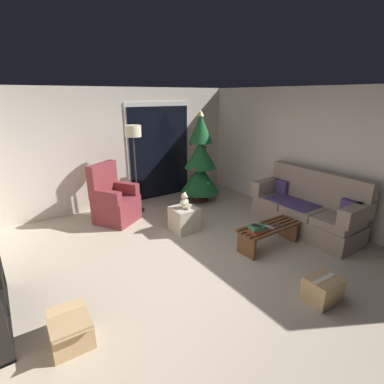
{
  "coord_description": "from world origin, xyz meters",
  "views": [
    {
      "loc": [
        -2.1,
        -2.97,
        2.35
      ],
      "look_at": [
        0.4,
        0.7,
        0.85
      ],
      "focal_mm": 27.12,
      "sensor_mm": 36.0,
      "label": 1
    }
  ],
  "objects_px": {
    "remote_graphite": "(279,225)",
    "floor_lamp": "(133,140)",
    "armchair": "(114,201)",
    "cardboard_box_open_near_shelf": "(71,333)",
    "coffee_table": "(269,233)",
    "couch": "(307,209)",
    "christmas_tree": "(200,163)",
    "cell_phone": "(257,225)",
    "teddy_bear_chestnut_by_tree": "(183,206)",
    "ottoman": "(184,219)",
    "remote_silver": "(269,227)",
    "cardboard_box_taped_mid_floor": "(322,289)",
    "book_stack": "(257,229)",
    "teddy_bear_cream": "(185,202)"
  },
  "relations": [
    {
      "from": "book_stack",
      "to": "armchair",
      "type": "bearing_deg",
      "value": 119.03
    },
    {
      "from": "remote_silver",
      "to": "book_stack",
      "type": "xyz_separation_m",
      "value": [
        -0.28,
        0.01,
        0.04
      ]
    },
    {
      "from": "couch",
      "to": "book_stack",
      "type": "relative_size",
      "value": 7.7
    },
    {
      "from": "coffee_table",
      "to": "ottoman",
      "type": "xyz_separation_m",
      "value": [
        -0.8,
        1.26,
        -0.03
      ]
    },
    {
      "from": "armchair",
      "to": "remote_graphite",
      "type": "bearing_deg",
      "value": -54.09
    },
    {
      "from": "remote_silver",
      "to": "cardboard_box_taped_mid_floor",
      "type": "height_order",
      "value": "remote_silver"
    },
    {
      "from": "cardboard_box_open_near_shelf",
      "to": "cardboard_box_taped_mid_floor",
      "type": "height_order",
      "value": "cardboard_box_open_near_shelf"
    },
    {
      "from": "armchair",
      "to": "ottoman",
      "type": "bearing_deg",
      "value": -51.64
    },
    {
      "from": "armchair",
      "to": "teddy_bear_chestnut_by_tree",
      "type": "xyz_separation_m",
      "value": [
        1.34,
        -0.37,
        -0.28
      ]
    },
    {
      "from": "christmas_tree",
      "to": "cell_phone",
      "type": "bearing_deg",
      "value": -106.12
    },
    {
      "from": "armchair",
      "to": "cardboard_box_taped_mid_floor",
      "type": "xyz_separation_m",
      "value": [
        1.23,
        -3.63,
        -0.25
      ]
    },
    {
      "from": "couch",
      "to": "remote_silver",
      "type": "bearing_deg",
      "value": -174.88
    },
    {
      "from": "teddy_bear_chestnut_by_tree",
      "to": "cardboard_box_open_near_shelf",
      "type": "distance_m",
      "value": 3.57
    },
    {
      "from": "christmas_tree",
      "to": "teddy_bear_cream",
      "type": "distance_m",
      "value": 1.64
    },
    {
      "from": "cell_phone",
      "to": "floor_lamp",
      "type": "relative_size",
      "value": 0.08
    },
    {
      "from": "remote_graphite",
      "to": "floor_lamp",
      "type": "relative_size",
      "value": 0.09
    },
    {
      "from": "remote_graphite",
      "to": "teddy_bear_cream",
      "type": "relative_size",
      "value": 0.55
    },
    {
      "from": "coffee_table",
      "to": "teddy_bear_cream",
      "type": "distance_m",
      "value": 1.52
    },
    {
      "from": "remote_silver",
      "to": "remote_graphite",
      "type": "bearing_deg",
      "value": -22.3
    },
    {
      "from": "remote_silver",
      "to": "floor_lamp",
      "type": "xyz_separation_m",
      "value": [
        -1.04,
        2.67,
        1.12
      ]
    },
    {
      "from": "cardboard_box_open_near_shelf",
      "to": "armchair",
      "type": "bearing_deg",
      "value": 61.98
    },
    {
      "from": "remote_silver",
      "to": "christmas_tree",
      "type": "height_order",
      "value": "christmas_tree"
    },
    {
      "from": "cell_phone",
      "to": "cardboard_box_open_near_shelf",
      "type": "distance_m",
      "value": 2.77
    },
    {
      "from": "floor_lamp",
      "to": "teddy_bear_chestnut_by_tree",
      "type": "distance_m",
      "value": 1.69
    },
    {
      "from": "floor_lamp",
      "to": "teddy_bear_chestnut_by_tree",
      "type": "height_order",
      "value": "floor_lamp"
    },
    {
      "from": "cell_phone",
      "to": "teddy_bear_chestnut_by_tree",
      "type": "relative_size",
      "value": 0.5
    },
    {
      "from": "ottoman",
      "to": "cardboard_box_open_near_shelf",
      "type": "xyz_separation_m",
      "value": [
        -2.29,
        -1.53,
        -0.08
      ]
    },
    {
      "from": "ottoman",
      "to": "teddy_bear_chestnut_by_tree",
      "type": "xyz_separation_m",
      "value": [
        0.45,
        0.75,
        -0.1
      ]
    },
    {
      "from": "remote_silver",
      "to": "christmas_tree",
      "type": "distance_m",
      "value": 2.51
    },
    {
      "from": "remote_graphite",
      "to": "couch",
      "type": "bearing_deg",
      "value": 169.82
    },
    {
      "from": "coffee_table",
      "to": "cardboard_box_open_near_shelf",
      "type": "relative_size",
      "value": 2.14
    },
    {
      "from": "armchair",
      "to": "teddy_bear_chestnut_by_tree",
      "type": "relative_size",
      "value": 3.96
    },
    {
      "from": "book_stack",
      "to": "armchair",
      "type": "relative_size",
      "value": 0.22
    },
    {
      "from": "couch",
      "to": "cell_phone",
      "type": "bearing_deg",
      "value": -176.07
    },
    {
      "from": "cardboard_box_open_near_shelf",
      "to": "floor_lamp",
      "type": "bearing_deg",
      "value": 55.38
    },
    {
      "from": "coffee_table",
      "to": "armchair",
      "type": "height_order",
      "value": "armchair"
    },
    {
      "from": "remote_graphite",
      "to": "cardboard_box_open_near_shelf",
      "type": "distance_m",
      "value": 3.21
    },
    {
      "from": "remote_graphite",
      "to": "cardboard_box_open_near_shelf",
      "type": "bearing_deg",
      "value": -15.67
    },
    {
      "from": "coffee_table",
      "to": "remote_silver",
      "type": "height_order",
      "value": "remote_silver"
    },
    {
      "from": "remote_graphite",
      "to": "teddy_bear_cream",
      "type": "bearing_deg",
      "value": -74.96
    },
    {
      "from": "book_stack",
      "to": "floor_lamp",
      "type": "height_order",
      "value": "floor_lamp"
    },
    {
      "from": "remote_graphite",
      "to": "teddy_bear_chestnut_by_tree",
      "type": "bearing_deg",
      "value": -96.57
    },
    {
      "from": "floor_lamp",
      "to": "armchair",
      "type": "bearing_deg",
      "value": -158.18
    },
    {
      "from": "couch",
      "to": "remote_graphite",
      "type": "distance_m",
      "value": 0.95
    },
    {
      "from": "armchair",
      "to": "cardboard_box_taped_mid_floor",
      "type": "relative_size",
      "value": 2.72
    },
    {
      "from": "teddy_bear_chestnut_by_tree",
      "to": "ottoman",
      "type": "bearing_deg",
      "value": -120.91
    },
    {
      "from": "coffee_table",
      "to": "cardboard_box_open_near_shelf",
      "type": "height_order",
      "value": "coffee_table"
    },
    {
      "from": "book_stack",
      "to": "ottoman",
      "type": "relative_size",
      "value": 0.57
    },
    {
      "from": "remote_graphite",
      "to": "book_stack",
      "type": "bearing_deg",
      "value": -25.02
    },
    {
      "from": "teddy_bear_cream",
      "to": "teddy_bear_chestnut_by_tree",
      "type": "xyz_separation_m",
      "value": [
        0.45,
        0.76,
        -0.44
      ]
    }
  ]
}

